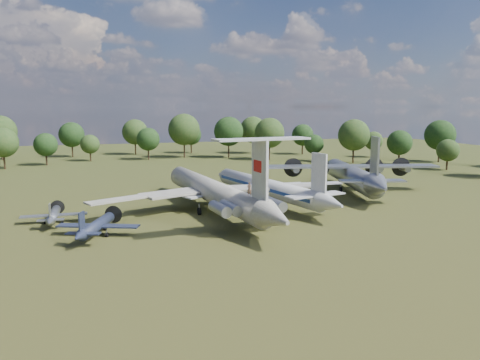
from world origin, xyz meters
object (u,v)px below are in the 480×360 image
object	(u,v)px
small_prop_west	(97,228)
small_prop_northwest	(54,217)
an12_transport	(352,179)
il62_airliner	(213,196)
tu104_jet	(266,190)
person_on_il62	(249,189)

from	to	relation	value
small_prop_west	small_prop_northwest	bearing A→B (deg)	144.14
small_prop_northwest	an12_transport	bearing A→B (deg)	11.70
il62_airliner	small_prop_northwest	size ratio (longest dim) A/B	4.10
il62_airliner	tu104_jet	distance (m)	11.61
an12_transport	small_prop_west	distance (m)	53.20
tu104_jet	small_prop_northwest	size ratio (longest dim) A/B	3.36
an12_transport	small_prop_northwest	xyz separation A→B (m)	(-55.65, -9.58, -1.66)
tu104_jet	il62_airliner	bearing A→B (deg)	-171.56
an12_transport	small_prop_northwest	bearing A→B (deg)	-155.44
an12_transport	person_on_il62	world-z (taller)	person_on_il62
small_prop_west	small_prop_northwest	world-z (taller)	small_prop_west
tu104_jet	small_prop_west	size ratio (longest dim) A/B	2.88
il62_airliner	small_prop_west	xyz separation A→B (m)	(-18.43, -10.19, -1.47)
il62_airliner	person_on_il62	bearing A→B (deg)	-90.00
il62_airliner	person_on_il62	size ratio (longest dim) A/B	29.37
small_prop_west	person_on_il62	xyz separation A→B (m)	(19.90, -4.08, 4.92)
small_prop_west	person_on_il62	distance (m)	20.90
il62_airliner	an12_transport	bearing A→B (deg)	9.66
tu104_jet	an12_transport	size ratio (longest dim) A/B	1.09
tu104_jet	small_prop_west	world-z (taller)	tu104_jet
il62_airliner	an12_transport	xyz separation A→B (m)	(31.27, 8.71, 0.03)
il62_airliner	small_prop_west	distance (m)	21.11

